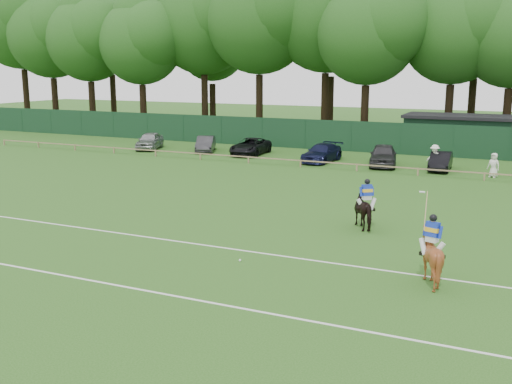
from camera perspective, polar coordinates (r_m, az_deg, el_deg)
The scene contains 19 objects.
ground at distance 24.47m, azimuth -4.02°, elevation -4.43°, with size 160.00×160.00×0.00m, color #1E4C14.
horse_dark at distance 26.18m, azimuth 10.45°, elevation -1.70°, with size 0.86×1.89×1.60m, color black.
horse_chestnut at distance 20.13m, azimuth 16.31°, elevation -5.94°, with size 1.40×1.57×1.73m, color brown.
sedan_silver at distance 51.32m, azimuth -10.09°, elevation 4.83°, with size 1.69×4.19×1.43m, color #949798.
sedan_grey at distance 49.23m, azimuth -4.83°, elevation 4.58°, with size 1.33×3.82×1.26m, color #313134.
suv_black at distance 47.41m, azimuth -0.53°, elevation 4.36°, with size 2.14×4.64×1.29m, color black.
sedan_navy at distance 44.07m, azimuth 6.29°, elevation 3.72°, with size 1.81×4.46×1.30m, color #101433.
hatch_grey at distance 42.85m, azimuth 12.02°, elevation 3.45°, with size 1.81×4.49×1.53m, color #2C2C2E.
estate_black at distance 42.08m, azimuth 17.17°, elevation 2.83°, with size 1.31×3.75×1.24m, color black.
spectator_left at distance 41.89m, azimuth 16.63°, elevation 3.16°, with size 1.12×0.64×1.73m, color white.
spectator_right at distance 40.43m, azimuth 21.70°, elevation 2.39°, with size 0.76×0.49×1.55m, color silver.
rider_dark at distance 26.01m, azimuth 10.52°, elevation -0.16°, with size 0.83×0.68×1.41m.
rider_chestnut at distance 19.90m, azimuth 16.42°, elevation -3.84°, with size 0.92×0.74×2.05m.
polo_ball at distance 21.60m, azimuth -1.54°, elevation -6.52°, with size 0.09×0.09×0.09m, color silver.
pitch_lines at distance 21.61m, azimuth -8.50°, elevation -6.74°, with size 60.00×5.10×0.01m.
pitch_rail at distance 40.71m, azimuth 8.23°, elevation 2.70°, with size 62.10×0.10×0.50m.
perimeter_fence at distance 49.22m, azimuth 11.28°, elevation 5.12°, with size 92.08×0.08×2.50m.
utility_shed at distance 51.12m, azimuth 18.67°, elevation 5.29°, with size 8.40×4.40×3.04m.
tree_row at distance 56.76m, azimuth 15.12°, elevation 4.54°, with size 96.00×12.00×21.00m, color #26561C, non-canonical shape.
Camera 1 is at (11.36, -20.56, 6.87)m, focal length 42.00 mm.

